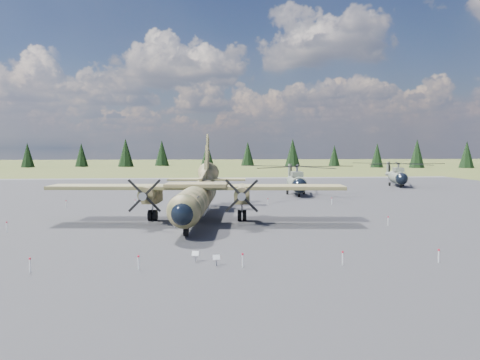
{
  "coord_description": "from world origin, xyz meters",
  "views": [
    {
      "loc": [
        -0.62,
        -40.31,
        6.98
      ],
      "look_at": [
        3.28,
        2.0,
        4.08
      ],
      "focal_mm": 35.0,
      "sensor_mm": 36.0,
      "label": 1
    }
  ],
  "objects": [
    {
      "name": "ground",
      "position": [
        0.0,
        0.0,
        0.0
      ],
      "size": [
        500.0,
        500.0,
        0.0
      ],
      "primitive_type": "plane",
      "color": "#4D5124",
      "rests_on": "ground"
    },
    {
      "name": "helicopter_near",
      "position": [
        14.1,
        27.85,
        3.13
      ],
      "size": [
        18.81,
        21.15,
        4.41
      ],
      "rotation": [
        0.0,
        0.0,
        -0.09
      ],
      "color": "slate",
      "rests_on": "ground"
    },
    {
      "name": "info_placard_right",
      "position": [
        0.49,
        -12.94,
        0.44
      ],
      "size": [
        0.44,
        0.23,
        0.66
      ],
      "rotation": [
        0.0,
        0.0,
        0.14
      ],
      "color": "gray",
      "rests_on": "ground"
    },
    {
      "name": "helicopter_mid",
      "position": [
        35.77,
        41.55,
        3.06
      ],
      "size": [
        20.22,
        21.33,
        4.32
      ],
      "rotation": [
        0.0,
        0.0,
        -0.22
      ],
      "color": "slate",
      "rests_on": "ground"
    },
    {
      "name": "treeline",
      "position": [
        9.09,
        3.67,
        4.73
      ],
      "size": [
        312.38,
        308.26,
        10.98
      ],
      "color": "black",
      "rests_on": "ground"
    },
    {
      "name": "transport_plane",
      "position": [
        -0.56,
        5.04,
        2.64
      ],
      "size": [
        27.97,
        25.3,
        9.2
      ],
      "rotation": [
        0.0,
        0.0,
        -0.11
      ],
      "color": "#2F361D",
      "rests_on": "ground"
    },
    {
      "name": "apron",
      "position": [
        0.0,
        10.0,
        0.0
      ],
      "size": [
        120.0,
        120.0,
        0.04
      ],
      "primitive_type": "cube",
      "color": "#5A5A5F",
      "rests_on": "ground"
    },
    {
      "name": "info_placard_left",
      "position": [
        -0.75,
        -11.86,
        0.45
      ],
      "size": [
        0.46,
        0.29,
        0.68
      ],
      "rotation": [
        0.0,
        0.0,
        -0.27
      ],
      "color": "gray",
      "rests_on": "ground"
    },
    {
      "name": "barrier_fence",
      "position": [
        -0.46,
        -0.08,
        0.51
      ],
      "size": [
        33.12,
        29.62,
        0.85
      ],
      "color": "silver",
      "rests_on": "ground"
    }
  ]
}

